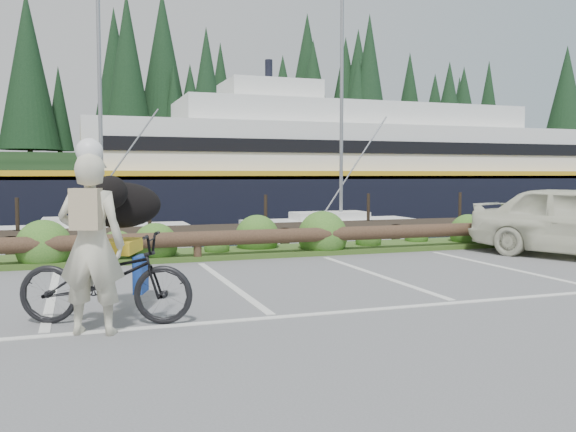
% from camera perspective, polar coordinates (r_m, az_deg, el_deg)
% --- Properties ---
extents(ground, '(72.00, 72.00, 0.00)m').
position_cam_1_polar(ground, '(7.83, -2.15, -8.85)').
color(ground, '#5E5E61').
extents(harbor_backdrop, '(170.00, 160.00, 30.00)m').
position_cam_1_polar(harbor_backdrop, '(85.83, -17.33, 2.66)').
color(harbor_backdrop, '#162336').
rests_on(harbor_backdrop, ground).
extents(vegetation_strip, '(34.00, 1.60, 0.10)m').
position_cam_1_polar(vegetation_strip, '(12.91, -9.02, -3.58)').
color(vegetation_strip, '#3D5B21').
rests_on(vegetation_strip, ground).
extents(log_rail, '(32.00, 0.30, 0.60)m').
position_cam_1_polar(log_rail, '(12.23, -8.45, -4.22)').
color(log_rail, '#443021').
rests_on(log_rail, ground).
extents(bicycle, '(2.13, 1.35, 1.06)m').
position_cam_1_polar(bicycle, '(7.39, -16.66, -5.61)').
color(bicycle, black).
rests_on(bicycle, ground).
extents(cyclist, '(0.83, 0.68, 1.96)m').
position_cam_1_polar(cyclist, '(6.88, -17.91, -2.56)').
color(cyclist, beige).
rests_on(cyclist, ground).
extents(dog, '(0.80, 1.10, 0.57)m').
position_cam_1_polar(dog, '(7.91, -15.37, 0.99)').
color(dog, black).
rests_on(dog, bicycle).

